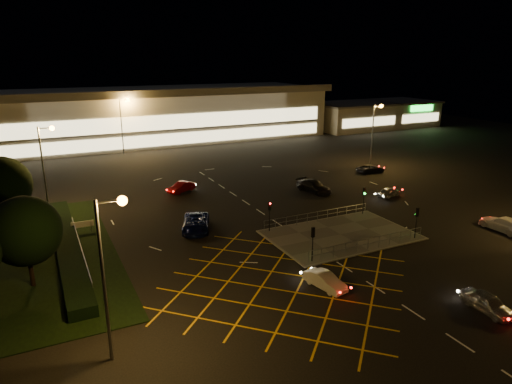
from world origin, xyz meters
name	(u,v)px	position (x,y,z in m)	size (l,w,h in m)	color
ground	(313,232)	(0.00, 0.00, 0.00)	(180.00, 180.00, 0.00)	black
pedestrian_island	(340,235)	(2.00, -2.00, 0.06)	(14.00, 9.00, 0.12)	#4C4944
grass_verge	(7,261)	(-28.00, 6.00, 0.04)	(18.00, 30.00, 0.08)	black
hedge	(67,246)	(-23.00, 6.00, 0.50)	(2.00, 26.00, 1.00)	black
supermarket	(157,114)	(0.00, 61.95, 5.31)	(72.00, 26.50, 10.50)	beige
retail_unit_a	(351,116)	(46.00, 53.97, 3.21)	(18.80, 14.80, 6.35)	beige
retail_unit_b	(401,112)	(62.00, 53.96, 3.22)	(14.80, 14.80, 6.35)	beige
streetlight_sw	(109,257)	(-21.56, -12.00, 6.56)	(1.78, 0.56, 10.03)	slate
streetlight_nw	(46,157)	(-23.56, 18.00, 6.56)	(1.78, 0.56, 10.03)	slate
streetlight_ne	(375,127)	(24.44, 20.00, 6.56)	(1.78, 0.56, 10.03)	slate
streetlight_far_left	(123,118)	(-9.56, 48.00, 6.56)	(1.78, 0.56, 10.03)	slate
streetlight_far_right	(306,107)	(30.44, 50.00, 6.56)	(1.78, 0.56, 10.03)	slate
signal_sw	(313,237)	(-4.00, -5.99, 2.37)	(0.28, 0.30, 3.15)	black
signal_se	(417,216)	(8.00, -5.99, 2.37)	(0.28, 0.30, 3.15)	black
signal_nw	(270,210)	(-4.00, 1.99, 2.37)	(0.28, 0.30, 3.15)	black
signal_ne	(364,195)	(8.00, 1.99, 2.37)	(0.28, 0.30, 3.15)	black
tree_c	(2,185)	(-28.00, 14.00, 4.95)	(5.76, 5.76, 7.84)	black
tree_e	(25,231)	(-26.00, 0.00, 4.64)	(5.40, 5.40, 7.35)	black
car_near_silver	(488,303)	(2.77, -18.21, 0.66)	(1.56, 3.87, 1.32)	silver
car_queue_white	(325,281)	(-5.60, -10.30, 0.61)	(1.30, 3.73, 1.23)	#BCBCBC
car_left_blue	(196,223)	(-10.61, 5.78, 0.79)	(2.62, 5.68, 1.58)	#0D174F
car_far_dkgrey	(314,186)	(7.99, 12.11, 0.77)	(2.14, 5.27, 1.53)	black
car_right_silver	(389,192)	(15.42, 6.03, 0.62)	(1.46, 3.63, 1.24)	silver
car_circ_red	(181,187)	(-7.80, 19.80, 0.67)	(1.43, 4.09, 1.35)	maroon
car_east_grey	(371,169)	(21.63, 16.99, 0.63)	(2.09, 4.53, 1.26)	black
car_approach_white	(504,224)	(17.86, -8.34, 0.74)	(2.06, 5.07, 1.47)	silver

